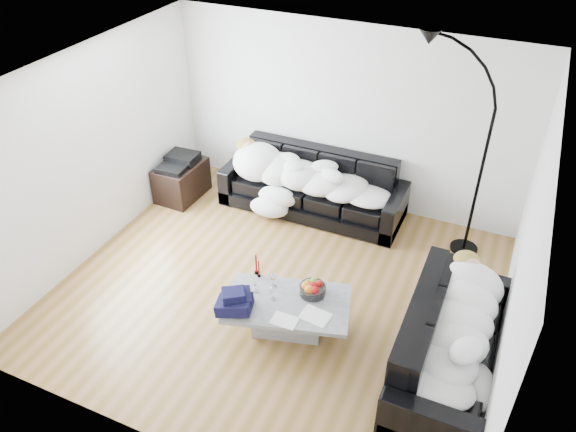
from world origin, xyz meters
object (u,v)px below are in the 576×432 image
at_px(fruit_bowl, 313,288).
at_px(stereo, 179,161).
at_px(av_cabinet, 181,180).
at_px(candle_left, 256,264).
at_px(wine_glass_a, 273,280).
at_px(floor_lamp, 482,169).
at_px(wine_glass_b, 256,286).
at_px(candle_right, 259,269).
at_px(sleeper_right, 456,326).
at_px(wine_glass_c, 273,293).
at_px(shoes, 424,374).
at_px(sleeper_back, 312,173).
at_px(sofa_right, 452,341).
at_px(coffee_table, 288,315).
at_px(sofa_back, 313,185).

xyz_separation_m(fruit_bowl, stereo, (-2.74, 1.60, 0.12)).
bearing_deg(av_cabinet, candle_left, -35.08).
xyz_separation_m(wine_glass_a, floor_lamp, (1.79, 2.07, 0.74)).
bearing_deg(stereo, candle_left, -40.33).
relative_size(wine_glass_b, floor_lamp, 0.07).
bearing_deg(candle_right, sleeper_right, -3.43).
height_order(sleeper_right, wine_glass_c, sleeper_right).
xyz_separation_m(wine_glass_b, av_cabinet, (-2.16, 1.82, -0.21)).
xyz_separation_m(candle_right, shoes, (2.00, -0.31, -0.45)).
bearing_deg(wine_glass_a, sleeper_back, 100.64).
xyz_separation_m(wine_glass_b, candle_right, (-0.08, 0.24, 0.02)).
distance_m(candle_right, stereo, 2.62).
bearing_deg(sofa_right, wine_glass_c, 94.41).
height_order(av_cabinet, stereo, stereo).
distance_m(fruit_bowl, av_cabinet, 3.18).
height_order(sleeper_back, av_cabinet, sleeper_back).
xyz_separation_m(fruit_bowl, wine_glass_b, (-0.58, -0.22, -0.00)).
bearing_deg(shoes, candle_right, 163.53).
xyz_separation_m(wine_glass_c, candle_right, (-0.30, 0.28, 0.02)).
xyz_separation_m(coffee_table, stereo, (-2.54, 1.83, 0.40)).
xyz_separation_m(sofa_back, sofa_right, (2.35, -2.16, 0.00)).
bearing_deg(av_cabinet, fruit_bowl, -28.06).
relative_size(wine_glass_c, candle_right, 0.80).
height_order(candle_right, av_cabinet, candle_right).
xyz_separation_m(sofa_right, coffee_table, (-1.72, -0.12, -0.23)).
distance_m(sleeper_back, wine_glass_b, 2.23).
xyz_separation_m(wine_glass_c, stereo, (-2.38, 1.86, 0.12)).
bearing_deg(sofa_right, coffee_table, 93.84).
height_order(wine_glass_b, candle_right, candle_right).
bearing_deg(candle_left, sofa_right, -4.25).
bearing_deg(sleeper_back, candle_left, -86.58).
xyz_separation_m(candle_left, shoes, (2.05, -0.34, -0.48)).
relative_size(coffee_table, wine_glass_c, 7.65).
bearing_deg(candle_left, stereo, 142.66).
distance_m(wine_glass_a, wine_glass_c, 0.21).
bearing_deg(shoes, coffee_table, 169.98).
height_order(sleeper_right, wine_glass_a, sleeper_right).
relative_size(sleeper_right, wine_glass_b, 10.58).
xyz_separation_m(sofa_right, stereo, (-4.26, 1.71, 0.17)).
bearing_deg(fruit_bowl, sleeper_back, 112.53).
bearing_deg(fruit_bowl, floor_lamp, 56.04).
distance_m(sleeper_back, stereo, 1.95).
height_order(sleeper_back, shoes, sleeper_back).
distance_m(sofa_back, stereo, 1.97).
relative_size(candle_left, stereo, 0.60).
bearing_deg(candle_left, sofa_back, 93.33).
relative_size(sofa_right, candle_left, 7.94).
bearing_deg(coffee_table, stereo, 144.28).
bearing_deg(wine_glass_b, wine_glass_c, -9.20).
relative_size(sleeper_right, av_cabinet, 2.33).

